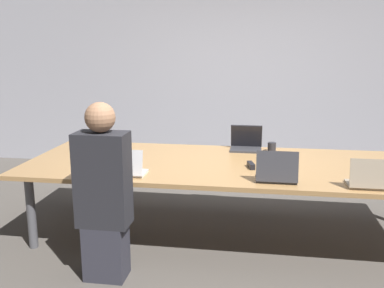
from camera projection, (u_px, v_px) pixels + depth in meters
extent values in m
plane|color=#4C4742|center=(227.00, 234.00, 4.22)|extent=(24.00, 24.00, 0.00)
cube|color=#9999A3|center=(241.00, 76.00, 6.32)|extent=(12.00, 0.06, 2.80)
cube|color=#9E7547|center=(228.00, 165.00, 4.06)|extent=(3.85, 1.45, 0.04)
cylinder|color=#4C4C51|center=(31.00, 212.00, 3.88)|extent=(0.08, 0.08, 0.69)
cylinder|color=#4C4C51|center=(80.00, 177.00, 4.93)|extent=(0.08, 0.08, 0.69)
cube|color=silver|center=(126.00, 173.00, 3.71)|extent=(0.35, 0.21, 0.02)
cube|color=silver|center=(122.00, 162.00, 3.59)|extent=(0.36, 0.05, 0.22)
cube|color=black|center=(122.00, 162.00, 3.60)|extent=(0.35, 0.05, 0.21)
cube|color=#2D2D38|center=(106.00, 251.00, 3.40)|extent=(0.32, 0.24, 0.45)
cube|color=#232328|center=(103.00, 179.00, 3.27)|extent=(0.40, 0.24, 0.73)
sphere|color=#9E7051|center=(100.00, 117.00, 3.16)|extent=(0.23, 0.23, 0.23)
cylinder|color=brown|center=(92.00, 168.00, 3.71)|extent=(0.08, 0.08, 0.09)
cube|color=gray|center=(367.00, 185.00, 3.37)|extent=(0.32, 0.22, 0.02)
cube|color=gray|center=(372.00, 174.00, 3.25)|extent=(0.32, 0.05, 0.22)
cube|color=black|center=(372.00, 174.00, 3.26)|extent=(0.32, 0.05, 0.22)
cube|color=#333338|center=(246.00, 150.00, 4.55)|extent=(0.33, 0.25, 0.02)
cube|color=#333338|center=(246.00, 136.00, 4.62)|extent=(0.33, 0.08, 0.25)
cube|color=black|center=(246.00, 136.00, 4.61)|extent=(0.33, 0.08, 0.24)
cylinder|color=#232328|center=(272.00, 147.00, 4.50)|extent=(0.09, 0.09, 0.10)
cube|color=#333338|center=(276.00, 178.00, 3.54)|extent=(0.33, 0.24, 0.02)
cube|color=#333338|center=(277.00, 167.00, 3.41)|extent=(0.33, 0.06, 0.25)
cube|color=black|center=(277.00, 167.00, 3.42)|extent=(0.33, 0.06, 0.24)
cube|color=black|center=(251.00, 165.00, 3.88)|extent=(0.08, 0.16, 0.05)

